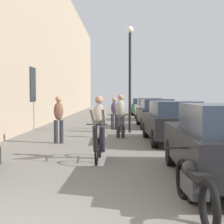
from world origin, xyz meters
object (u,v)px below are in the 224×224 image
pedestrian_near (59,117)px  pedestrian_far (121,112)px  parked_car_fifth (141,106)px  parked_car_fourth (149,109)px  parked_car_second (172,121)px  parked_car_third (155,113)px  cyclist_on_bicycle (99,130)px  parked_motorcycle (194,185)px  street_lamp (130,65)px  parked_car_nearest (223,142)px  pedestrian_furthest (114,111)px  pedestrian_mid (121,113)px

pedestrian_near → pedestrian_far: size_ratio=1.02×
parked_car_fifth → parked_car_fourth: bearing=-88.7°
parked_car_second → parked_car_third: bearing=89.6°
pedestrian_near → parked_car_fourth: (4.24, 12.13, -0.16)m
cyclist_on_bicycle → parked_car_third: bearing=75.4°
parked_car_fifth → parked_motorcycle: bearing=-91.9°
street_lamp → parked_car_nearest: (1.57, -9.17, -2.30)m
pedestrian_furthest → parked_car_fifth: bearing=80.5°
parked_car_nearest → parked_car_fifth: parked_car_nearest is taller
pedestrian_furthest → parked_car_nearest: bearing=-77.8°
parked_car_second → parked_motorcycle: size_ratio=2.01×
parked_motorcycle → parked_car_nearest: bearing=61.9°
street_lamp → parked_car_second: bearing=-67.5°
pedestrian_near → street_lamp: bearing=54.5°
parked_car_nearest → cyclist_on_bicycle: bearing=138.8°
pedestrian_furthest → parked_car_fourth: size_ratio=0.37×
pedestrian_furthest → parked_car_fourth: bearing=71.4°
parked_car_second → parked_motorcycle: parked_car_second is taller
street_lamp → parked_car_second: size_ratio=1.14×
pedestrian_near → parked_car_second: 4.11m
pedestrian_mid → pedestrian_far: bearing=88.6°
pedestrian_mid → parked_car_fourth: bearing=79.2°
pedestrian_near → parked_car_nearest: (4.23, -5.44, -0.15)m
parked_car_fifth → parked_car_nearest: bearing=-89.7°
parked_car_third → parked_motorcycle: bearing=-93.6°
pedestrian_furthest → parked_car_fifth: pedestrian_furthest is taller
cyclist_on_bicycle → parked_car_third: size_ratio=0.40×
cyclist_on_bicycle → parked_motorcycle: (1.64, -4.05, -0.41)m
parked_car_second → cyclist_on_bicycle: bearing=-125.6°
street_lamp → parked_car_third: (1.47, 2.73, -2.31)m
pedestrian_mid → parked_car_third: bearing=68.8°
parked_car_fourth → parked_motorcycle: (-0.97, -19.35, -0.39)m
pedestrian_near → parked_car_nearest: 6.89m
pedestrian_far → parked_car_nearest: bearing=-77.7°
pedestrian_far → pedestrian_near: bearing=-122.6°
pedestrian_near → pedestrian_furthest: pedestrian_near is taller
pedestrian_far → parked_car_fourth: size_ratio=0.39×
cyclist_on_bicycle → pedestrian_near: cyclist_on_bicycle is taller
pedestrian_mid → street_lamp: size_ratio=0.36×
pedestrian_mid → parked_motorcycle: pedestrian_mid is taller
pedestrian_near → parked_car_second: (4.09, 0.27, -0.17)m
street_lamp → cyclist_on_bicycle: bearing=-98.5°
pedestrian_near → parked_car_fifth: pedestrian_near is taller
parked_car_fourth → pedestrian_furthest: bearing=-108.6°
pedestrian_mid → parked_car_second: bearing=-34.0°
cyclist_on_bicycle → parked_car_second: size_ratio=0.41×
pedestrian_far → pedestrian_mid: bearing=-91.4°
street_lamp → parked_car_third: bearing=61.6°
pedestrian_furthest → pedestrian_far: bearing=-78.0°
cyclist_on_bicycle → pedestrian_near: size_ratio=1.04×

